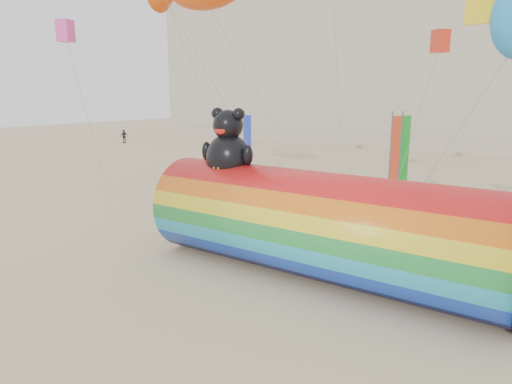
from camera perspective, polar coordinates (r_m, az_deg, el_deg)
The scene contains 4 objects.
ground at distance 18.30m, azimuth -4.02°, elevation -7.99°, with size 160.00×160.00×0.00m, color #CCB58C.
hotel_building at distance 63.64m, azimuth 14.46°, elevation 15.38°, with size 60.40×15.40×20.60m.
windsock_assembly at distance 15.90m, azimuth 8.03°, elevation -3.80°, with size 12.76×3.89×5.88m.
festival_banners at distance 31.70m, azimuth 11.34°, elevation 5.28°, with size 9.68×5.89×5.20m.
Camera 1 is at (10.89, -13.29, 6.28)m, focal length 32.00 mm.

